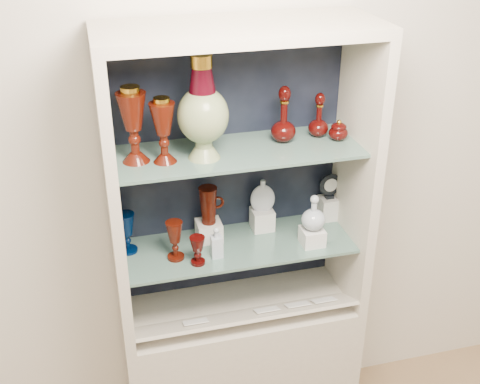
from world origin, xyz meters
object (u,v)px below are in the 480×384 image
object	(u,v)px
pedestal_lamp_right	(163,130)
ruby_decanter_a	(284,111)
flat_flask	(263,195)
cameo_medallion	(330,186)
ruby_pitcher	(208,205)
ruby_goblet_tall	(175,240)
pedestal_lamp_left	(133,125)
enamel_urn	(203,108)
cobalt_goblet	(127,233)
clear_square_bottle	(216,242)
clear_round_decanter	(314,213)
lidded_bowl	(339,130)
ruby_goblet_small	(198,250)
ruby_decanter_b	(319,114)

from	to	relation	value
pedestal_lamp_right	ruby_decanter_a	distance (m)	0.47
flat_flask	cameo_medallion	xyz separation A→B (m)	(0.30, 0.01, -0.00)
pedestal_lamp_right	ruby_pitcher	xyz separation A→B (m)	(0.17, 0.10, -0.38)
pedestal_lamp_right	ruby_goblet_tall	distance (m)	0.46
pedestal_lamp_left	flat_flask	bearing A→B (deg)	11.07
pedestal_lamp_right	enamel_urn	bearing A→B (deg)	-0.71
enamel_urn	flat_flask	world-z (taller)	enamel_urn
pedestal_lamp_left	ruby_decanter_a	size ratio (longest dim) A/B	1.12
cobalt_goblet	clear_square_bottle	xyz separation A→B (m)	(0.33, -0.12, -0.02)
ruby_decanter_a	cobalt_goblet	distance (m)	0.78
pedestal_lamp_left	enamel_urn	xyz separation A→B (m)	(0.24, -0.03, 0.05)
pedestal_lamp_right	clear_round_decanter	size ratio (longest dim) A/B	1.64
enamel_urn	pedestal_lamp_left	bearing A→B (deg)	172.74
pedestal_lamp_right	flat_flask	xyz separation A→B (m)	(0.41, 0.13, -0.38)
pedestal_lamp_right	cameo_medallion	bearing A→B (deg)	11.07
clear_round_decanter	ruby_pitcher	bearing A→B (deg)	160.30
ruby_pitcher	flat_flask	size ratio (longest dim) A/B	1.11
pedestal_lamp_right	lidded_bowl	bearing A→B (deg)	2.42
clear_square_bottle	ruby_goblet_tall	bearing A→B (deg)	170.13
ruby_pitcher	clear_square_bottle	distance (m)	0.16
enamel_urn	cameo_medallion	bearing A→B (deg)	13.92
lidded_bowl	ruby_goblet_small	distance (m)	0.72
pedestal_lamp_left	cobalt_goblet	size ratio (longest dim) A/B	1.63
pedestal_lamp_right	clear_square_bottle	size ratio (longest dim) A/B	1.83
ruby_decanter_b	cobalt_goblet	distance (m)	0.89
pedestal_lamp_left	lidded_bowl	distance (m)	0.79
pedestal_lamp_right	ruby_pitcher	distance (m)	0.43
pedestal_lamp_right	clear_round_decanter	world-z (taller)	pedestal_lamp_right
cobalt_goblet	clear_round_decanter	size ratio (longest dim) A/B	1.18
ruby_goblet_tall	ruby_decanter_a	bearing A→B (deg)	8.91
cobalt_goblet	ruby_goblet_small	bearing A→B (deg)	-31.44
cobalt_goblet	ruby_goblet_small	world-z (taller)	cobalt_goblet
pedestal_lamp_right	flat_flask	bearing A→B (deg)	17.48
ruby_pitcher	flat_flask	world-z (taller)	ruby_pitcher
ruby_decanter_a	ruby_goblet_tall	distance (m)	0.65
pedestal_lamp_left	ruby_pitcher	bearing A→B (deg)	15.08
ruby_goblet_small	clear_round_decanter	size ratio (longest dim) A/B	0.81
ruby_goblet_tall	flat_flask	size ratio (longest dim) A/B	1.15
ruby_decanter_a	ruby_goblet_small	size ratio (longest dim) A/B	2.10
ruby_pitcher	cobalt_goblet	bearing A→B (deg)	-176.32
ruby_decanter_b	lidded_bowl	bearing A→B (deg)	-41.83
flat_flask	ruby_goblet_small	bearing A→B (deg)	-138.77
enamel_urn	flat_flask	size ratio (longest dim) A/B	2.66
ruby_decanter_a	lidded_bowl	xyz separation A→B (m)	(0.21, -0.04, -0.08)
cobalt_goblet	pedestal_lamp_right	bearing A→B (deg)	-30.88
ruby_goblet_small	flat_flask	world-z (taller)	flat_flask
flat_flask	pedestal_lamp_left	bearing A→B (deg)	-158.71
pedestal_lamp_right	ruby_decanter_a	size ratio (longest dim) A/B	0.96
cameo_medallion	pedestal_lamp_left	bearing A→B (deg)	-173.91
clear_square_bottle	cameo_medallion	distance (m)	0.57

